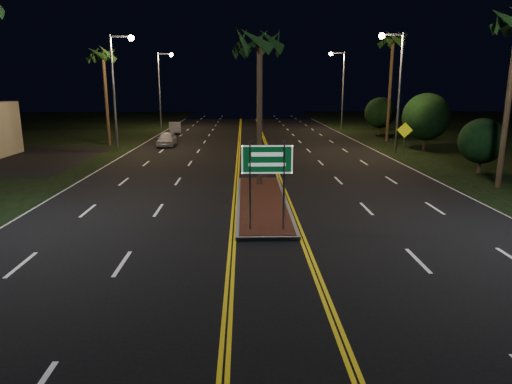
{
  "coord_description": "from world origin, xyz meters",
  "views": [
    {
      "loc": [
        -0.82,
        -12.96,
        5.24
      ],
      "look_at": [
        -0.43,
        1.23,
        1.9
      ],
      "focal_mm": 32.0,
      "sensor_mm": 36.0,
      "label": 1
    }
  ],
  "objects_px": {
    "palm_right_far": "(393,41)",
    "shrub_near": "(482,141)",
    "car_near": "(167,138)",
    "streetlight_left_mid": "(118,79)",
    "highway_sign": "(267,168)",
    "palm_left_far": "(103,55)",
    "streetlight_right_mid": "(395,79)",
    "streetlight_left_far": "(162,81)",
    "shrub_far": "(380,113)",
    "palm_median": "(260,42)",
    "shrub_mid": "(426,117)",
    "median_island": "(262,202)",
    "warning_sign": "(404,135)",
    "car_far": "(175,127)",
    "streetlight_right_far": "(340,81)"
  },
  "relations": [
    {
      "from": "palm_median",
      "to": "shrub_mid",
      "type": "xyz_separation_m",
      "value": [
        14.0,
        13.5,
        -4.55
      ]
    },
    {
      "from": "palm_right_far",
      "to": "warning_sign",
      "type": "bearing_deg",
      "value": -100.96
    },
    {
      "from": "shrub_far",
      "to": "warning_sign",
      "type": "relative_size",
      "value": 1.51
    },
    {
      "from": "streetlight_left_far",
      "to": "palm_right_far",
      "type": "xyz_separation_m",
      "value": [
        23.41,
        -14.0,
        3.49
      ]
    },
    {
      "from": "streetlight_right_far",
      "to": "car_far",
      "type": "relative_size",
      "value": 2.11
    },
    {
      "from": "palm_right_far",
      "to": "car_far",
      "type": "height_order",
      "value": "palm_right_far"
    },
    {
      "from": "streetlight_right_mid",
      "to": "palm_left_far",
      "type": "height_order",
      "value": "streetlight_right_mid"
    },
    {
      "from": "streetlight_left_far",
      "to": "shrub_mid",
      "type": "bearing_deg",
      "value": -39.1
    },
    {
      "from": "streetlight_right_far",
      "to": "shrub_near",
      "type": "height_order",
      "value": "streetlight_right_far"
    },
    {
      "from": "palm_left_far",
      "to": "car_near",
      "type": "bearing_deg",
      "value": -9.84
    },
    {
      "from": "highway_sign",
      "to": "warning_sign",
      "type": "height_order",
      "value": "highway_sign"
    },
    {
      "from": "shrub_far",
      "to": "highway_sign",
      "type": "bearing_deg",
      "value": -112.57
    },
    {
      "from": "highway_sign",
      "to": "warning_sign",
      "type": "xyz_separation_m",
      "value": [
        10.8,
        16.88,
        -0.69
      ]
    },
    {
      "from": "palm_right_far",
      "to": "shrub_near",
      "type": "height_order",
      "value": "palm_right_far"
    },
    {
      "from": "palm_left_far",
      "to": "streetlight_left_far",
      "type": "bearing_deg",
      "value": 82.22
    },
    {
      "from": "palm_median",
      "to": "shrub_far",
      "type": "xyz_separation_m",
      "value": [
        13.8,
        25.5,
        -4.94
      ]
    },
    {
      "from": "median_island",
      "to": "palm_right_far",
      "type": "height_order",
      "value": "palm_right_far"
    },
    {
      "from": "streetlight_right_mid",
      "to": "car_far",
      "type": "relative_size",
      "value": 2.11
    },
    {
      "from": "highway_sign",
      "to": "palm_left_far",
      "type": "xyz_separation_m",
      "value": [
        -12.8,
        25.2,
        5.34
      ]
    },
    {
      "from": "car_near",
      "to": "palm_left_far",
      "type": "bearing_deg",
      "value": 169.58
    },
    {
      "from": "shrub_near",
      "to": "shrub_mid",
      "type": "distance_m",
      "value": 10.04
    },
    {
      "from": "streetlight_right_mid",
      "to": "shrub_near",
      "type": "xyz_separation_m",
      "value": [
        2.89,
        -8.0,
        -3.71
      ]
    },
    {
      "from": "streetlight_left_mid",
      "to": "shrub_far",
      "type": "xyz_separation_m",
      "value": [
        24.41,
        12.0,
        -3.32
      ]
    },
    {
      "from": "streetlight_right_mid",
      "to": "shrub_mid",
      "type": "relative_size",
      "value": 1.95
    },
    {
      "from": "streetlight_left_far",
      "to": "shrub_near",
      "type": "relative_size",
      "value": 2.73
    },
    {
      "from": "palm_right_far",
      "to": "shrub_near",
      "type": "bearing_deg",
      "value": -87.49
    },
    {
      "from": "palm_left_far",
      "to": "shrub_mid",
      "type": "xyz_separation_m",
      "value": [
        26.8,
        -4.0,
        -5.02
      ]
    },
    {
      "from": "car_near",
      "to": "car_far",
      "type": "xyz_separation_m",
      "value": [
        -0.88,
        10.95,
        -0.01
      ]
    },
    {
      "from": "car_near",
      "to": "streetlight_left_mid",
      "type": "bearing_deg",
      "value": -135.39
    },
    {
      "from": "shrub_near",
      "to": "shrub_far",
      "type": "height_order",
      "value": "shrub_far"
    },
    {
      "from": "highway_sign",
      "to": "shrub_near",
      "type": "distance_m",
      "value": 17.55
    },
    {
      "from": "streetlight_right_mid",
      "to": "car_far",
      "type": "height_order",
      "value": "streetlight_right_mid"
    },
    {
      "from": "streetlight_left_mid",
      "to": "shrub_far",
      "type": "relative_size",
      "value": 2.27
    },
    {
      "from": "palm_median",
      "to": "shrub_mid",
      "type": "bearing_deg",
      "value": 43.96
    },
    {
      "from": "median_island",
      "to": "streetlight_left_far",
      "type": "relative_size",
      "value": 1.14
    },
    {
      "from": "shrub_near",
      "to": "streetlight_right_mid",
      "type": "bearing_deg",
      "value": 109.84
    },
    {
      "from": "streetlight_left_mid",
      "to": "warning_sign",
      "type": "relative_size",
      "value": 3.44
    },
    {
      "from": "shrub_near",
      "to": "shrub_mid",
      "type": "relative_size",
      "value": 0.71
    },
    {
      "from": "shrub_mid",
      "to": "shrub_near",
      "type": "bearing_deg",
      "value": -92.86
    },
    {
      "from": "streetlight_right_far",
      "to": "palm_median",
      "type": "distance_m",
      "value": 33.28
    },
    {
      "from": "car_far",
      "to": "warning_sign",
      "type": "relative_size",
      "value": 1.63
    },
    {
      "from": "palm_median",
      "to": "shrub_near",
      "type": "xyz_separation_m",
      "value": [
        13.5,
        3.5,
        -5.33
      ]
    },
    {
      "from": "palm_left_far",
      "to": "car_near",
      "type": "distance_m",
      "value": 8.82
    },
    {
      "from": "highway_sign",
      "to": "car_far",
      "type": "relative_size",
      "value": 0.75
    },
    {
      "from": "median_island",
      "to": "streetlight_left_mid",
      "type": "relative_size",
      "value": 1.14
    },
    {
      "from": "shrub_far",
      "to": "streetlight_left_far",
      "type": "bearing_deg",
      "value": 161.86
    },
    {
      "from": "streetlight_right_far",
      "to": "palm_right_far",
      "type": "height_order",
      "value": "palm_right_far"
    },
    {
      "from": "streetlight_left_mid",
      "to": "streetlight_left_far",
      "type": "bearing_deg",
      "value": 90.0
    },
    {
      "from": "palm_median",
      "to": "shrub_near",
      "type": "relative_size",
      "value": 2.52
    },
    {
      "from": "warning_sign",
      "to": "streetlight_right_mid",
      "type": "bearing_deg",
      "value": 113.59
    }
  ]
}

